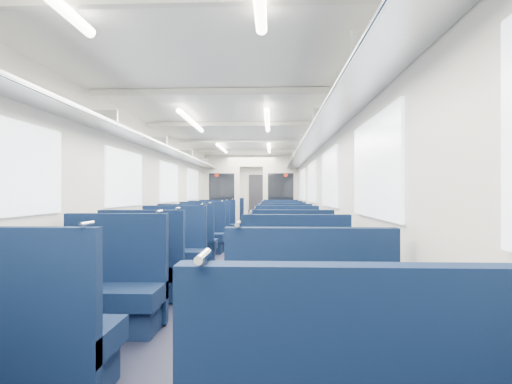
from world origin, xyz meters
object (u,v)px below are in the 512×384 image
object	(u,v)px
seat_5	(308,346)
seat_12	(188,245)
seat_13	(284,244)
seat_19	(280,227)
bulkhead	(251,192)
seat_23	(278,219)
end_door	(258,198)
seat_20	(226,221)
seat_21	(279,221)
seat_6	(111,293)
seat_16	(210,231)
seat_4	(31,343)
seat_15	(283,238)
seat_17	(281,231)
seat_18	(217,227)
seat_9	(290,271)
seat_7	(297,299)
seat_22	(230,219)
seat_8	(145,272)
seat_11	(287,255)
seat_10	(173,254)
seat_14	(201,236)

from	to	relation	value
seat_5	seat_12	distance (m)	4.67
seat_12	seat_13	distance (m)	1.68
seat_19	bulkhead	bearing A→B (deg)	119.85
bulkhead	seat_23	distance (m)	2.12
end_door	seat_20	xyz separation A→B (m)	(-0.83, -4.79, -0.67)
seat_19	seat_21	xyz separation A→B (m)	(0.00, 2.04, 0.00)
seat_6	seat_23	xyz separation A→B (m)	(1.66, 9.97, 0.00)
end_door	seat_5	bearing A→B (deg)	-86.79
seat_16	seat_4	bearing A→B (deg)	-90.00
seat_12	seat_15	world-z (taller)	same
seat_16	seat_21	xyz separation A→B (m)	(1.66, 3.16, 0.00)
seat_17	seat_23	size ratio (longest dim) A/B	1.00
seat_4	seat_18	distance (m)	7.95
end_door	seat_21	world-z (taller)	end_door
seat_4	seat_5	bearing A→B (deg)	0.86
seat_17	seat_20	xyz separation A→B (m)	(-1.66, 3.14, 0.00)
seat_5	seat_9	distance (m)	2.23
bulkhead	seat_7	distance (m)	8.44
seat_22	seat_5	bearing A→B (deg)	-81.48
seat_7	seat_16	size ratio (longest dim) A/B	1.00
seat_8	seat_15	distance (m)	3.82
seat_4	seat_11	distance (m)	3.80
bulkhead	seat_7	world-z (taller)	bulkhead
seat_13	seat_22	distance (m)	6.69
seat_10	seat_20	distance (m)	6.65
end_door	seat_17	distance (m)	8.00
bulkhead	seat_21	xyz separation A→B (m)	(0.83, 0.60, -0.90)
bulkhead	seat_22	xyz separation A→B (m)	(-0.83, 1.70, -0.90)
seat_18	seat_21	bearing A→B (deg)	50.96
seat_21	seat_11	bearing A→B (deg)	-90.00
bulkhead	seat_6	world-z (taller)	bulkhead
seat_13	seat_22	bearing A→B (deg)	104.36
seat_7	seat_15	xyz separation A→B (m)	(0.00, 4.53, 0.00)
seat_9	seat_10	size ratio (longest dim) A/B	1.00
seat_9	seat_14	size ratio (longest dim) A/B	1.00
seat_19	seat_17	bearing A→B (deg)	-90.00
seat_10	seat_19	size ratio (longest dim) A/B	1.00
seat_19	seat_7	bearing A→B (deg)	-90.00
seat_6	seat_14	world-z (taller)	same
seat_9	seat_20	world-z (taller)	same
seat_8	bulkhead	bearing A→B (deg)	83.49
seat_23	seat_9	bearing A→B (deg)	-90.00
seat_7	seat_20	world-z (taller)	same
seat_8	seat_12	world-z (taller)	same
seat_20	seat_23	size ratio (longest dim) A/B	1.00
bulkhead	seat_20	size ratio (longest dim) A/B	2.62
seat_5	seat_20	xyz separation A→B (m)	(-1.66, 10.00, 0.00)
seat_13	seat_12	bearing A→B (deg)	-172.12
seat_11	seat_8	bearing A→B (deg)	-142.30
seat_4	seat_16	size ratio (longest dim) A/B	1.00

